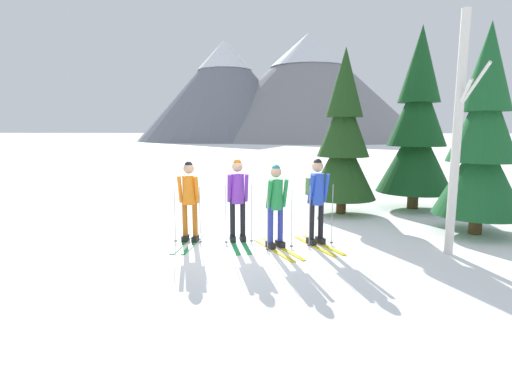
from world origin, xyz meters
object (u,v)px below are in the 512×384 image
object	(u,v)px
skier_in_blue	(317,196)
birch_tree_tall	(457,135)
skier_in_green	(276,203)
pine_tree_mid	(417,127)
skier_in_orange	(189,198)
skier_in_purple	(237,195)
pine_tree_near	(343,140)
pine_tree_far	(483,140)

from	to	relation	value
skier_in_blue	birch_tree_tall	distance (m)	2.87
skier_in_green	pine_tree_mid	xyz separation A→B (m)	(3.96, 4.57, 1.52)
skier_in_orange	skier_in_green	size ratio (longest dim) A/B	1.02
skier_in_orange	pine_tree_mid	world-z (taller)	pine_tree_mid
skier_in_purple	skier_in_green	xyz separation A→B (m)	(0.83, -0.41, -0.08)
skier_in_orange	skier_in_purple	size ratio (longest dim) A/B	0.97
skier_in_purple	birch_tree_tall	xyz separation A→B (m)	(4.20, -0.47, 1.29)
skier_in_purple	pine_tree_mid	world-z (taller)	pine_tree_mid
skier_in_purple	pine_tree_near	world-z (taller)	pine_tree_near
pine_tree_far	skier_in_orange	bearing A→B (deg)	-168.62
pine_tree_near	pine_tree_mid	distance (m)	2.46
skier_in_orange	pine_tree_far	xyz separation A→B (m)	(6.38, 1.28, 1.20)
skier_in_green	pine_tree_near	xyz separation A→B (m)	(1.71, 3.65, 1.17)
skier_in_orange	skier_in_purple	world-z (taller)	skier_in_purple
pine_tree_far	birch_tree_tall	distance (m)	2.03
pine_tree_far	pine_tree_mid	bearing A→B (deg)	100.94
skier_in_blue	pine_tree_far	size ratio (longest dim) A/B	0.38
skier_in_blue	pine_tree_mid	world-z (taller)	pine_tree_mid
pine_tree_mid	pine_tree_far	xyz separation A→B (m)	(0.58, -2.99, -0.29)
skier_in_green	pine_tree_near	distance (m)	4.20
pine_tree_far	skier_in_blue	bearing A→B (deg)	-161.83
skier_in_orange	birch_tree_tall	world-z (taller)	birch_tree_tall
skier_in_orange	pine_tree_far	world-z (taller)	pine_tree_far
skier_in_blue	pine_tree_mid	distance (m)	5.43
pine_tree_mid	birch_tree_tall	world-z (taller)	pine_tree_mid
skier_in_orange	skier_in_green	distance (m)	1.87
skier_in_green	pine_tree_far	bearing A→B (deg)	19.28
skier_in_green	birch_tree_tall	bearing A→B (deg)	-1.08
skier_in_orange	pine_tree_mid	bearing A→B (deg)	36.34
skier_in_purple	skier_in_blue	bearing A→B (deg)	-1.48
pine_tree_far	skier_in_green	bearing A→B (deg)	-160.72
skier_in_blue	pine_tree_mid	xyz separation A→B (m)	(3.14, 4.21, 1.42)
skier_in_green	birch_tree_tall	xyz separation A→B (m)	(3.36, -0.06, 1.36)
pine_tree_mid	skier_in_green	bearing A→B (deg)	-130.87
skier_in_purple	skier_in_green	bearing A→B (deg)	-26.25
skier_in_blue	pine_tree_near	size ratio (longest dim) A/B	0.39
skier_in_orange	skier_in_green	world-z (taller)	skier_in_orange
pine_tree_near	pine_tree_mid	world-z (taller)	pine_tree_mid
pine_tree_far	birch_tree_tall	bearing A→B (deg)	-125.42
skier_in_green	skier_in_blue	size ratio (longest dim) A/B	0.95
skier_in_green	skier_in_blue	xyz separation A→B (m)	(0.82, 0.37, 0.10)
skier_in_green	pine_tree_near	bearing A→B (deg)	64.88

